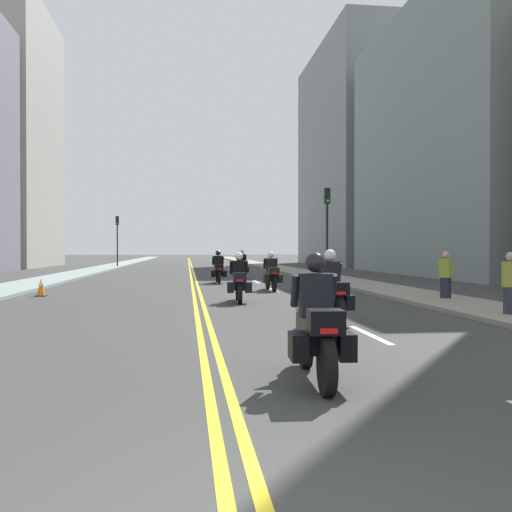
{
  "coord_description": "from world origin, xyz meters",
  "views": [
    {
      "loc": [
        -0.37,
        -2.55,
        1.67
      ],
      "look_at": [
        1.9,
        15.79,
        1.45
      ],
      "focal_mm": 39.27,
      "sensor_mm": 36.0,
      "label": 1
    }
  ],
  "objects_px": {
    "pedestrian_0": "(510,285)",
    "pedestrian_1": "(446,276)",
    "traffic_light_far": "(117,232)",
    "motorcycle_3": "(271,274)",
    "motorcycle_4": "(218,270)",
    "motorcycle_2": "(239,282)",
    "motorcycle_1": "(331,294)",
    "traffic_light_near": "(327,218)",
    "motorcycle_5": "(242,267)",
    "traffic_cone_1": "(41,287)",
    "motorcycle_0": "(317,330)"
  },
  "relations": [
    {
      "from": "pedestrian_1",
      "to": "motorcycle_5",
      "type": "bearing_deg",
      "value": -17.1
    },
    {
      "from": "motorcycle_1",
      "to": "pedestrian_0",
      "type": "height_order",
      "value": "motorcycle_1"
    },
    {
      "from": "traffic_cone_1",
      "to": "pedestrian_1",
      "type": "distance_m",
      "value": 13.9
    },
    {
      "from": "motorcycle_4",
      "to": "traffic_light_far",
      "type": "bearing_deg",
      "value": 106.7
    },
    {
      "from": "motorcycle_1",
      "to": "motorcycle_2",
      "type": "height_order",
      "value": "motorcycle_1"
    },
    {
      "from": "motorcycle_2",
      "to": "motorcycle_4",
      "type": "bearing_deg",
      "value": 93.41
    },
    {
      "from": "motorcycle_3",
      "to": "pedestrian_1",
      "type": "xyz_separation_m",
      "value": [
        4.79,
        -5.47,
        0.17
      ]
    },
    {
      "from": "traffic_light_far",
      "to": "motorcycle_2",
      "type": "bearing_deg",
      "value": -77.21
    },
    {
      "from": "motorcycle_1",
      "to": "motorcycle_2",
      "type": "relative_size",
      "value": 1.06
    },
    {
      "from": "motorcycle_5",
      "to": "traffic_light_far",
      "type": "height_order",
      "value": "traffic_light_far"
    },
    {
      "from": "motorcycle_1",
      "to": "traffic_light_near",
      "type": "relative_size",
      "value": 0.47
    },
    {
      "from": "traffic_light_far",
      "to": "motorcycle_5",
      "type": "bearing_deg",
      "value": -64.57
    },
    {
      "from": "motorcycle_1",
      "to": "motorcycle_3",
      "type": "xyz_separation_m",
      "value": [
        0.17,
        10.11,
        -0.01
      ]
    },
    {
      "from": "traffic_cone_1",
      "to": "pedestrian_1",
      "type": "height_order",
      "value": "pedestrian_1"
    },
    {
      "from": "pedestrian_1",
      "to": "traffic_light_far",
      "type": "bearing_deg",
      "value": -12.59
    },
    {
      "from": "motorcycle_3",
      "to": "motorcycle_4",
      "type": "height_order",
      "value": "motorcycle_4"
    },
    {
      "from": "motorcycle_0",
      "to": "motorcycle_4",
      "type": "bearing_deg",
      "value": 93.23
    },
    {
      "from": "motorcycle_3",
      "to": "motorcycle_5",
      "type": "distance_m",
      "value": 10.28
    },
    {
      "from": "traffic_cone_1",
      "to": "pedestrian_1",
      "type": "relative_size",
      "value": 0.4
    },
    {
      "from": "motorcycle_2",
      "to": "motorcycle_5",
      "type": "distance_m",
      "value": 15.22
    },
    {
      "from": "traffic_light_near",
      "to": "traffic_light_far",
      "type": "xyz_separation_m",
      "value": [
        -13.5,
        24.92,
        -0.04
      ]
    },
    {
      "from": "motorcycle_1",
      "to": "traffic_light_far",
      "type": "bearing_deg",
      "value": 103.04
    },
    {
      "from": "pedestrian_0",
      "to": "traffic_light_far",
      "type": "bearing_deg",
      "value": -55.8
    },
    {
      "from": "motorcycle_0",
      "to": "motorcycle_5",
      "type": "xyz_separation_m",
      "value": [
        1.6,
        25.85,
        -0.0
      ]
    },
    {
      "from": "motorcycle_3",
      "to": "traffic_cone_1",
      "type": "bearing_deg",
      "value": -170.15
    },
    {
      "from": "pedestrian_0",
      "to": "pedestrian_1",
      "type": "bearing_deg",
      "value": -81.42
    },
    {
      "from": "motorcycle_4",
      "to": "traffic_cone_1",
      "type": "relative_size",
      "value": 3.45
    },
    {
      "from": "motorcycle_4",
      "to": "pedestrian_0",
      "type": "height_order",
      "value": "motorcycle_4"
    },
    {
      "from": "motorcycle_3",
      "to": "pedestrian_1",
      "type": "relative_size",
      "value": 1.36
    },
    {
      "from": "motorcycle_1",
      "to": "motorcycle_5",
      "type": "height_order",
      "value": "motorcycle_1"
    },
    {
      "from": "motorcycle_3",
      "to": "traffic_light_near",
      "type": "distance_m",
      "value": 7.16
    },
    {
      "from": "motorcycle_3",
      "to": "motorcycle_0",
      "type": "bearing_deg",
      "value": -97.82
    },
    {
      "from": "motorcycle_5",
      "to": "motorcycle_0",
      "type": "bearing_deg",
      "value": -91.99
    },
    {
      "from": "traffic_light_near",
      "to": "traffic_light_far",
      "type": "relative_size",
      "value": 1.01
    },
    {
      "from": "motorcycle_0",
      "to": "pedestrian_0",
      "type": "distance_m",
      "value": 8.35
    },
    {
      "from": "motorcycle_0",
      "to": "traffic_light_far",
      "type": "bearing_deg",
      "value": 102.89
    },
    {
      "from": "traffic_light_far",
      "to": "pedestrian_1",
      "type": "bearing_deg",
      "value": -67.91
    },
    {
      "from": "motorcycle_5",
      "to": "pedestrian_1",
      "type": "distance_m",
      "value": 16.53
    },
    {
      "from": "motorcycle_5",
      "to": "traffic_light_far",
      "type": "distance_m",
      "value": 22.47
    },
    {
      "from": "motorcycle_3",
      "to": "pedestrian_1",
      "type": "distance_m",
      "value": 7.28
    },
    {
      "from": "motorcycle_0",
      "to": "motorcycle_4",
      "type": "xyz_separation_m",
      "value": [
        -0.07,
        20.75,
        0.0
      ]
    },
    {
      "from": "traffic_cone_1",
      "to": "motorcycle_4",
      "type": "bearing_deg",
      "value": 45.66
    },
    {
      "from": "motorcycle_2",
      "to": "traffic_light_near",
      "type": "xyz_separation_m",
      "value": [
        5.49,
        10.37,
        2.66
      ]
    },
    {
      "from": "motorcycle_0",
      "to": "traffic_light_near",
      "type": "height_order",
      "value": "traffic_light_near"
    },
    {
      "from": "traffic_light_near",
      "to": "pedestrian_0",
      "type": "relative_size",
      "value": 2.99
    },
    {
      "from": "traffic_light_near",
      "to": "motorcycle_4",
      "type": "bearing_deg",
      "value": -176.56
    },
    {
      "from": "motorcycle_3",
      "to": "pedestrian_0",
      "type": "distance_m",
      "value": 10.76
    },
    {
      "from": "pedestrian_1",
      "to": "motorcycle_3",
      "type": "bearing_deg",
      "value": 6.54
    },
    {
      "from": "motorcycle_3",
      "to": "pedestrian_0",
      "type": "relative_size",
      "value": 1.36
    },
    {
      "from": "motorcycle_2",
      "to": "motorcycle_3",
      "type": "relative_size",
      "value": 0.98
    }
  ]
}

